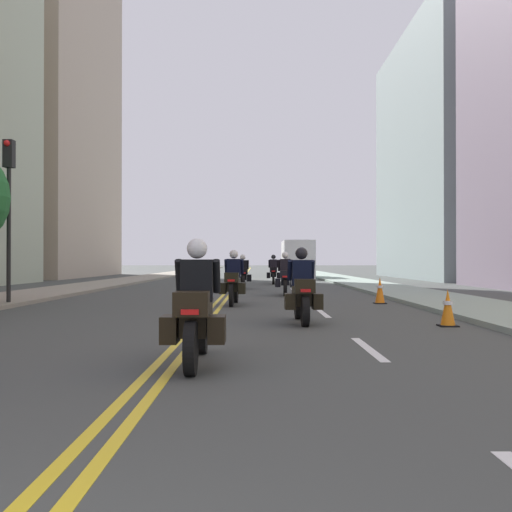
{
  "coord_description": "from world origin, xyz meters",
  "views": [
    {
      "loc": [
        1.14,
        -0.89,
        1.31
      ],
      "look_at": [
        1.13,
        26.82,
        1.54
      ],
      "focal_mm": 41.83,
      "sensor_mm": 36.0,
      "label": 1
    }
  ],
  "objects": [
    {
      "name": "sidewalk_right",
      "position": [
        7.12,
        48.0,
        0.06
      ],
      "size": [
        2.99,
        144.0,
        0.12
      ],
      "primitive_type": "cube",
      "color": "gray",
      "rests_on": "ground"
    },
    {
      "name": "traffic_cone_1",
      "position": [
        4.97,
        11.03,
        0.37
      ],
      "size": [
        0.36,
        0.36,
        0.75
      ],
      "color": "black",
      "rests_on": "ground"
    },
    {
      "name": "motorcycle_4",
      "position": [
        0.52,
        27.33,
        0.65
      ],
      "size": [
        0.78,
        2.19,
        1.62
      ],
      "rotation": [
        0.0,
        0.0,
        0.06
      ],
      "color": "black",
      "rests_on": "ground"
    },
    {
      "name": "ground_plane",
      "position": [
        0.0,
        48.0,
        0.0
      ],
      "size": [
        264.0,
        264.0,
        0.0
      ],
      "primitive_type": "plane",
      "color": "#404441"
    },
    {
      "name": "building_left_2",
      "position": [
        -16.7,
        48.81,
        16.0
      ],
      "size": [
        8.96,
        19.03,
        31.99
      ],
      "color": "tan",
      "rests_on": "ground"
    },
    {
      "name": "motorcycle_5",
      "position": [
        2.13,
        32.87,
        0.66
      ],
      "size": [
        0.77,
        2.16,
        1.67
      ],
      "rotation": [
        0.0,
        0.0,
        -0.03
      ],
      "color": "black",
      "rests_on": "ground"
    },
    {
      "name": "motorcycle_2",
      "position": [
        0.47,
        16.81,
        0.68
      ],
      "size": [
        0.78,
        2.27,
        1.64
      ],
      "rotation": [
        0.0,
        0.0,
        -0.05
      ],
      "color": "black",
      "rests_on": "ground"
    },
    {
      "name": "building_right_2",
      "position": [
        16.82,
        44.1,
        9.26
      ],
      "size": [
        9.19,
        19.71,
        18.51
      ],
      "color": "gray",
      "rests_on": "ground"
    },
    {
      "name": "parked_truck",
      "position": [
        4.22,
        43.91,
        1.27
      ],
      "size": [
        2.2,
        6.5,
        2.8
      ],
      "color": "silver",
      "rests_on": "ground"
    },
    {
      "name": "traffic_light_near",
      "position": [
        -6.02,
        16.33,
        3.33
      ],
      "size": [
        0.28,
        0.38,
        4.82
      ],
      "color": "black",
      "rests_on": "ground"
    },
    {
      "name": "centreline_yellow_inner",
      "position": [
        -0.12,
        48.0,
        0.0
      ],
      "size": [
        0.12,
        132.0,
        0.01
      ],
      "primitive_type": "cube",
      "color": "yellow",
      "rests_on": "ground"
    },
    {
      "name": "lane_dashes_white",
      "position": [
        2.81,
        29.0,
        0.0
      ],
      "size": [
        0.14,
        56.4,
        0.01
      ],
      "color": "silver",
      "rests_on": "ground"
    },
    {
      "name": "motorcycle_3",
      "position": [
        2.26,
        21.9,
        0.65
      ],
      "size": [
        0.78,
        2.21,
        1.66
      ],
      "rotation": [
        0.0,
        0.0,
        -0.05
      ],
      "color": "black",
      "rests_on": "ground"
    },
    {
      "name": "traffic_cone_0",
      "position": [
        4.94,
        17.38,
        0.41
      ],
      "size": [
        0.37,
        0.37,
        0.82
      ],
      "color": "black",
      "rests_on": "ground"
    },
    {
      "name": "centreline_yellow_outer",
      "position": [
        0.12,
        48.0,
        0.0
      ],
      "size": [
        0.12,
        132.0,
        0.01
      ],
      "primitive_type": "cube",
      "color": "yellow",
      "rests_on": "ground"
    },
    {
      "name": "motorcycle_0",
      "position": [
        0.39,
        6.58,
        0.65
      ],
      "size": [
        0.76,
        2.26,
        1.6
      ],
      "rotation": [
        0.0,
        0.0,
        0.01
      ],
      "color": "black",
      "rests_on": "ground"
    },
    {
      "name": "sidewalk_left",
      "position": [
        -7.12,
        48.0,
        0.06
      ],
      "size": [
        2.99,
        144.0,
        0.12
      ],
      "primitive_type": "cube",
      "color": "gray",
      "rests_on": "ground"
    },
    {
      "name": "motorcycle_1",
      "position": [
        2.1,
        11.63,
        0.64
      ],
      "size": [
        0.77,
        2.18,
        1.6
      ],
      "rotation": [
        0.0,
        0.0,
        0.02
      ],
      "color": "black",
      "rests_on": "ground"
    }
  ]
}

